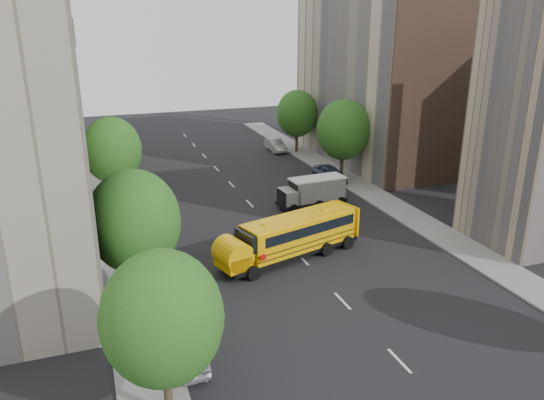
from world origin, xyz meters
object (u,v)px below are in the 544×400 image
street_tree_1 (134,221)px  street_tree_4 (343,130)px  safari_truck (313,192)px  school_bus (289,236)px  parked_car_1 (142,220)px  street_tree_0 (162,318)px  parked_car_0 (187,352)px  parked_car_4 (330,173)px  street_tree_2 (112,150)px  street_tree_5 (297,114)px  parked_car_5 (275,145)px

street_tree_1 → street_tree_4: street_tree_4 is taller
street_tree_1 → safari_truck: street_tree_1 is taller
school_bus → parked_car_1: size_ratio=2.53×
street_tree_0 → parked_car_1: size_ratio=1.76×
street_tree_4 → parked_car_0: street_tree_4 is taller
parked_car_0 → parked_car_4: (19.20, 24.57, 0.13)m
street_tree_1 → street_tree_2: 18.00m
street_tree_4 → safari_truck: size_ratio=1.32×
parked_car_1 → street_tree_1: bearing=87.9°
street_tree_2 → school_bus: size_ratio=0.72×
street_tree_4 → parked_car_0: 32.51m
street_tree_5 → parked_car_5: size_ratio=1.68×
street_tree_1 → school_bus: bearing=13.8°
street_tree_4 → street_tree_5: street_tree_4 is taller
parked_car_0 → street_tree_4: bearing=-132.2°
street_tree_0 → street_tree_1: bearing=90.0°
parked_car_4 → parked_car_0: bearing=-132.1°
parked_car_1 → parked_car_4: size_ratio=0.91×
street_tree_1 → street_tree_4: size_ratio=0.98×
street_tree_5 → school_bus: street_tree_5 is taller
street_tree_4 → parked_car_1: (-20.60, -6.61, -4.38)m
safari_truck → street_tree_1: bearing=-148.5°
street_tree_0 → street_tree_2: (0.00, 28.00, 0.19)m
street_tree_5 → school_bus: size_ratio=0.71×
parked_car_1 → street_tree_4: bearing=-157.3°
street_tree_1 → parked_car_1: 12.24m
street_tree_5 → parked_car_0: size_ratio=1.94×
street_tree_5 → parked_car_0: street_tree_5 is taller
parked_car_1 → parked_car_4: parked_car_4 is taller
safari_truck → parked_car_4: 7.91m
street_tree_1 → street_tree_5: size_ratio=1.05×
street_tree_2 → school_bus: bearing=-56.6°
street_tree_2 → street_tree_4: size_ratio=0.95×
street_tree_0 → parked_car_1: bearing=86.3°
parked_car_1 → parked_car_5: size_ratio=0.94×
street_tree_5 → parked_car_4: size_ratio=1.62×
street_tree_1 → school_bus: street_tree_1 is taller
street_tree_2 → parked_car_1: bearing=-78.0°
school_bus → street_tree_1: bearing=177.5°
street_tree_2 → parked_car_0: bearing=-86.8°
street_tree_2 → street_tree_4: (22.00, 0.00, 0.25)m
street_tree_2 → street_tree_5: size_ratio=1.03×
school_bus → parked_car_4: 18.50m
street_tree_5 → parked_car_5: street_tree_5 is taller
school_bus → parked_car_4: school_bus is taller
street_tree_2 → safari_truck: bearing=-22.3°
street_tree_0 → street_tree_5: (22.00, 40.00, 0.06)m
parked_car_0 → parked_car_1: bearing=-92.4°
safari_truck → parked_car_5: 20.37m
street_tree_0 → street_tree_1: size_ratio=0.94×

